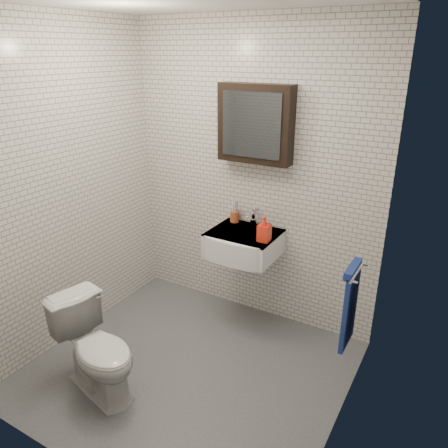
% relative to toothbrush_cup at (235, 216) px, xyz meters
% --- Properties ---
extents(ground, '(2.20, 2.00, 0.01)m').
position_rel_toothbrush_cup_xyz_m(ground, '(0.13, -0.94, -0.90)').
color(ground, '#4E5055').
rests_on(ground, ground).
extents(room_shell, '(2.22, 2.02, 2.51)m').
position_rel_toothbrush_cup_xyz_m(room_shell, '(0.13, -0.94, 0.56)').
color(room_shell, silver).
rests_on(room_shell, ground).
extents(washbasin, '(0.55, 0.50, 0.20)m').
position_rel_toothbrush_cup_xyz_m(washbasin, '(0.18, -0.21, -0.15)').
color(washbasin, white).
rests_on(washbasin, room_shell).
extents(faucet, '(0.06, 0.20, 0.15)m').
position_rel_toothbrush_cup_xyz_m(faucet, '(0.18, -0.01, 0.01)').
color(faucet, silver).
rests_on(faucet, washbasin).
extents(mirror_cabinet, '(0.60, 0.15, 0.60)m').
position_rel_toothbrush_cup_xyz_m(mirror_cabinet, '(0.18, -0.01, 0.80)').
color(mirror_cabinet, black).
rests_on(mirror_cabinet, room_shell).
extents(towel_rail, '(0.09, 0.30, 0.58)m').
position_rel_toothbrush_cup_xyz_m(towel_rail, '(1.18, -0.59, -0.18)').
color(towel_rail, silver).
rests_on(towel_rail, room_shell).
extents(toothbrush_cup, '(0.10, 0.10, 0.21)m').
position_rel_toothbrush_cup_xyz_m(toothbrush_cup, '(0.00, 0.00, 0.00)').
color(toothbrush_cup, '#AA502A').
rests_on(toothbrush_cup, washbasin).
extents(soap_bottle, '(0.10, 0.10, 0.20)m').
position_rel_toothbrush_cup_xyz_m(soap_bottle, '(0.39, -0.24, 0.05)').
color(soap_bottle, orange).
rests_on(soap_bottle, washbasin).
extents(toilet, '(0.74, 0.52, 0.68)m').
position_rel_toothbrush_cup_xyz_m(toilet, '(-0.29, -1.41, -0.56)').
color(toilet, silver).
rests_on(toilet, ground).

